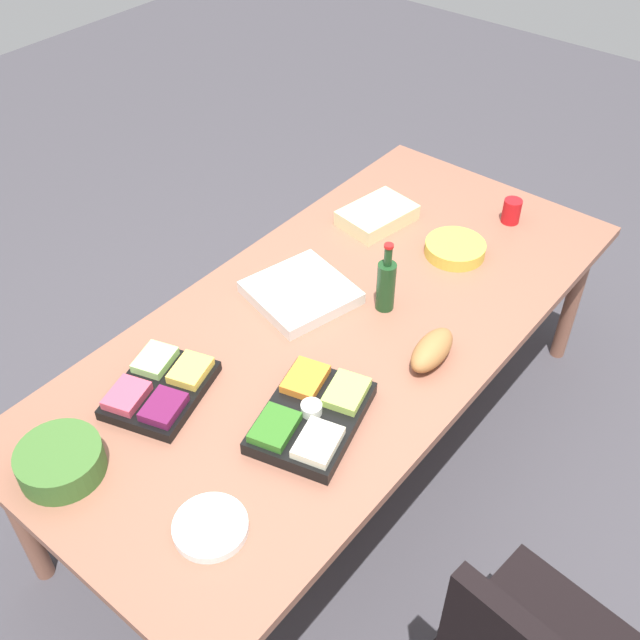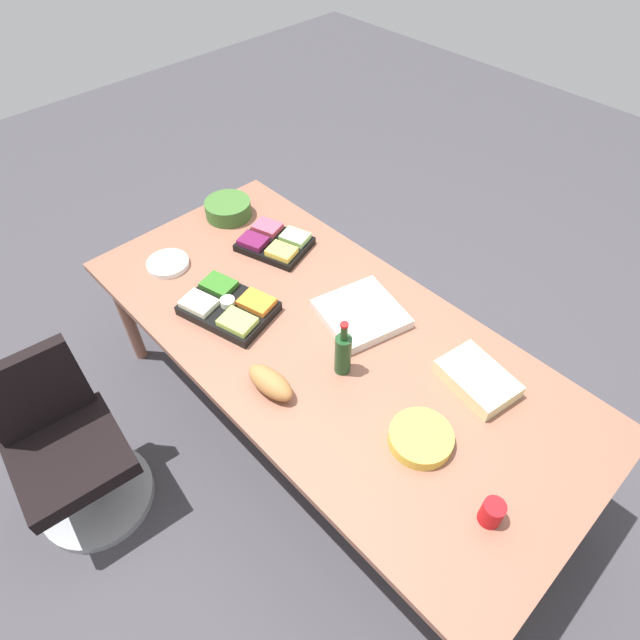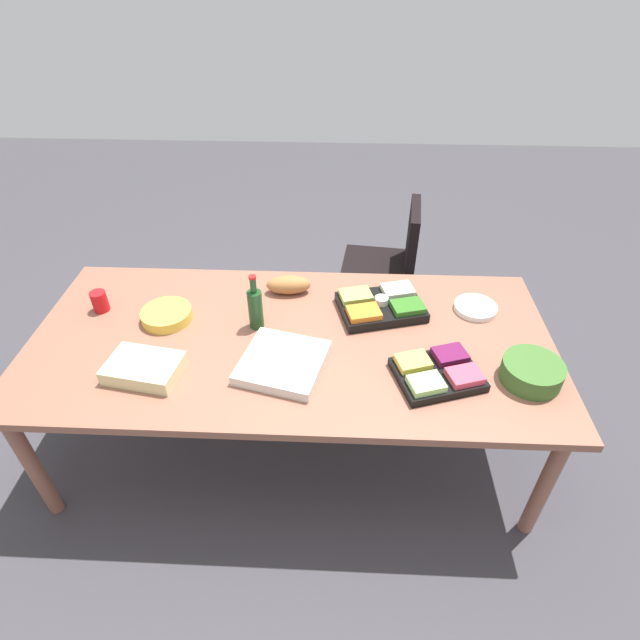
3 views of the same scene
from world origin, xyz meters
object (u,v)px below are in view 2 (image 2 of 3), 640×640
Objects in this scene: salad_bowl at (228,209)px; red_solo_cup at (492,513)px; pizza_box at (361,314)px; wine_bottle at (343,353)px; paper_plate_stack at (168,264)px; bread_loaf at (270,383)px; fruit_platter at (275,242)px; conference_table at (328,345)px; chip_bowl at (421,438)px; office_chair at (72,457)px; sheet_cake at (477,379)px; veggie_tray at (229,307)px.

red_solo_cup is (-2.09, 0.42, 0.01)m from salad_bowl.
pizza_box is 0.34m from wine_bottle.
red_solo_cup reaches higher than paper_plate_stack.
bread_loaf is 0.95m from fruit_platter.
bread_loaf is at bearing 96.62° from conference_table.
conference_table is 10.06× the size of chip_bowl.
chip_bowl is at bearing 164.61° from fruit_platter.
fruit_platter is at bearing -19.88° from conference_table.
bread_loaf is (-0.59, -0.77, 0.45)m from office_chair.
paper_plate_stack is (0.94, 0.27, 0.08)m from conference_table.
office_chair is 1.53m from pizza_box.
red_solo_cup reaches higher than salad_bowl.
sheet_cake is 2.91× the size of red_solo_cup.
sheet_cake is at bearing -154.62° from veggie_tray.
chip_bowl reaches higher than paper_plate_stack.
office_chair is at bearing 55.88° from wine_bottle.
veggie_tray is (-0.10, -0.91, 0.44)m from office_chair.
office_chair is at bearing 84.05° from veggie_tray.
office_chair is 3.83× the size of bread_loaf.
conference_table is 0.98m from paper_plate_stack.
conference_table is at bearing 167.65° from salad_bowl.
paper_plate_stack is at bearing 40.22° from pizza_box.
red_solo_cup reaches higher than pizza_box.
fruit_platter reaches higher than sheet_cake.
wine_bottle is at bearing 165.60° from salad_bowl.
paper_plate_stack is at bearing 62.17° from fruit_platter.
wine_bottle is at bearing 154.00° from conference_table.
chip_bowl is at bearing -174.66° from paper_plate_stack.
salad_bowl is 1.10m from pizza_box.
paper_plate_stack is 1.59m from chip_bowl.
fruit_platter is at bearing 10.75° from pizza_box.
chip_bowl is at bearing -156.08° from bread_loaf.
fruit_platter is (0.67, -0.24, 0.09)m from conference_table.
salad_bowl is at bearing -11.65° from chip_bowl.
sheet_cake is 1.30m from fruit_platter.
chip_bowl is (-0.64, 0.12, 0.09)m from conference_table.
fruit_platter reaches higher than chip_bowl.
red_solo_cup is at bearing -148.03° from office_chair.
red_solo_cup is at bearing 173.33° from wine_bottle.
pizza_box is at bearing 6.82° from sheet_cake.
paper_plate_stack is 1.66m from sheet_cake.
paper_plate_stack is at bearing 3.55° from veggie_tray.
pizza_box is at bearing -61.00° from wine_bottle.
bread_loaf is at bearing 106.87° from pizza_box.
wine_bottle is 2.71× the size of red_solo_cup.
salad_bowl is 0.41m from fruit_platter.
chip_bowl is (-0.62, 0.32, 0.00)m from pizza_box.
wine_bottle reaches higher than red_solo_cup.
salad_bowl is 1.76m from chip_bowl.
veggie_tray is at bearing 13.46° from wine_bottle.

